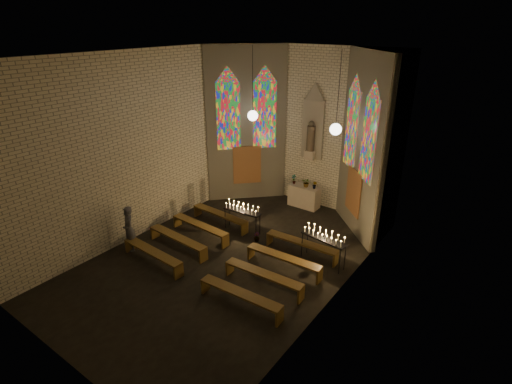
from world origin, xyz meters
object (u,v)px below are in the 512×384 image
(votive_stand_right, at_px, (324,236))
(visitor, at_px, (129,229))
(votive_stand_left, at_px, (242,209))
(aisle_flower_pot, at_px, (257,237))
(altar, at_px, (304,196))

(votive_stand_right, distance_m, visitor, 7.07)
(votive_stand_left, distance_m, visitor, 4.34)
(aisle_flower_pot, distance_m, votive_stand_left, 1.28)
(aisle_flower_pot, bearing_deg, votive_stand_right, 3.20)
(altar, bearing_deg, aisle_flower_pot, -88.58)
(aisle_flower_pot, xyz_separation_m, votive_stand_left, (-0.94, 0.30, 0.81))
(votive_stand_left, bearing_deg, altar, 71.92)
(votive_stand_right, bearing_deg, aisle_flower_pot, -168.73)
(altar, relative_size, aisle_flower_pot, 3.82)
(aisle_flower_pot, distance_m, votive_stand_right, 2.89)
(altar, xyz_separation_m, votive_stand_right, (2.84, -3.66, 0.57))
(altar, relative_size, votive_stand_right, 0.81)
(votive_stand_left, xyz_separation_m, votive_stand_right, (3.69, -0.15, 0.08))
(altar, xyz_separation_m, aisle_flower_pot, (0.09, -3.82, -0.32))
(altar, xyz_separation_m, votive_stand_left, (-0.84, -3.52, 0.49))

